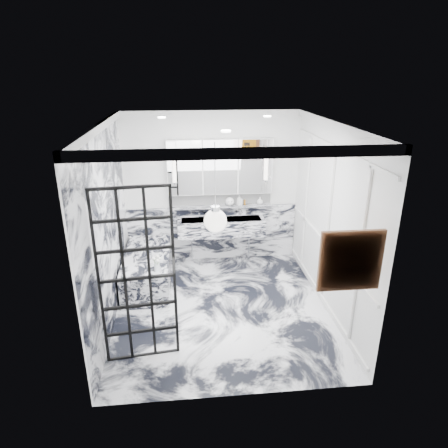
{
  "coord_description": "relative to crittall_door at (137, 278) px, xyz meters",
  "views": [
    {
      "loc": [
        -0.51,
        -5.28,
        3.45
      ],
      "look_at": [
        0.09,
        0.5,
        1.19
      ],
      "focal_mm": 32.0,
      "sensor_mm": 36.0,
      "label": 1
    }
  ],
  "objects": [
    {
      "name": "subway_tile",
      "position": [
        1.25,
        2.78,
        0.08
      ],
      "size": [
        1.9,
        0.03,
        0.23
      ],
      "primitive_type": "cube",
      "color": "white",
      "rests_on": "wall_back"
    },
    {
      "name": "artwork",
      "position": [
        2.27,
        -0.76,
        0.49
      ],
      "size": [
        0.57,
        0.05,
        0.57
      ],
      "primitive_type": "cube",
      "color": "gold",
      "rests_on": "wall_front"
    },
    {
      "name": "ceiling",
      "position": [
        1.1,
        1.0,
        1.67
      ],
      "size": [
        3.6,
        3.6,
        0.0
      ],
      "primitive_type": "plane",
      "rotation": [
        3.14,
        0.0,
        0.0
      ],
      "color": "white",
      "rests_on": "wall_back"
    },
    {
      "name": "wall_right",
      "position": [
        2.7,
        1.0,
        0.27
      ],
      "size": [
        0.0,
        3.6,
        3.6
      ],
      "primitive_type": "plane",
      "rotation": [
        1.57,
        0.0,
        -1.57
      ],
      "color": "white",
      "rests_on": "floor"
    },
    {
      "name": "wall_back",
      "position": [
        1.1,
        2.8,
        0.27
      ],
      "size": [
        3.6,
        0.0,
        3.6
      ],
      "primitive_type": "plane",
      "rotation": [
        1.57,
        0.0,
        0.0
      ],
      "color": "white",
      "rests_on": "floor"
    },
    {
      "name": "marble_clad_back",
      "position": [
        1.1,
        2.78,
        -0.6
      ],
      "size": [
        3.18,
        0.05,
        1.05
      ],
      "primitive_type": "cube",
      "color": "white",
      "rests_on": "floor"
    },
    {
      "name": "marble_clad_left",
      "position": [
        -0.48,
        1.0,
        0.21
      ],
      "size": [
        0.02,
        3.56,
        2.68
      ],
      "primitive_type": "cube",
      "color": "white",
      "rests_on": "floor"
    },
    {
      "name": "pendant_light",
      "position": [
        0.93,
        -0.15,
        0.75
      ],
      "size": [
        0.26,
        0.26,
        0.26
      ],
      "primitive_type": "sphere",
      "color": "white",
      "rests_on": "ceiling"
    },
    {
      "name": "trough_sink",
      "position": [
        1.25,
        2.56,
        -0.4
      ],
      "size": [
        1.6,
        0.45,
        0.3
      ],
      "primitive_type": "cube",
      "color": "silver",
      "rests_on": "wall_back"
    },
    {
      "name": "wall_left",
      "position": [
        -0.5,
        1.0,
        0.27
      ],
      "size": [
        0.0,
        3.6,
        3.6
      ],
      "primitive_type": "plane",
      "rotation": [
        1.57,
        0.0,
        1.57
      ],
      "color": "white",
      "rests_on": "floor"
    },
    {
      "name": "face_pot",
      "position": [
        1.43,
        2.71,
        0.04
      ],
      "size": [
        0.17,
        0.17,
        0.17
      ],
      "primitive_type": "sphere",
      "color": "white",
      "rests_on": "ledge"
    },
    {
      "name": "amber_bottle",
      "position": [
        1.71,
        2.71,
        0.01
      ],
      "size": [
        0.04,
        0.04,
        0.1
      ],
      "primitive_type": "cylinder",
      "color": "#8C5919",
      "rests_on": "ledge"
    },
    {
      "name": "panel_molding",
      "position": [
        2.68,
        1.0,
        0.17
      ],
      "size": [
        0.03,
        3.4,
        2.3
      ],
      "primitive_type": "cube",
      "color": "white",
      "rests_on": "floor"
    },
    {
      "name": "sconce_left",
      "position": [
        0.43,
        2.63,
        0.65
      ],
      "size": [
        0.07,
        0.07,
        0.4
      ],
      "primitive_type": "cylinder",
      "color": "white",
      "rests_on": "mirror_cabinet"
    },
    {
      "name": "floor",
      "position": [
        1.1,
        1.0,
        -1.13
      ],
      "size": [
        3.6,
        3.6,
        0.0
      ],
      "primitive_type": "plane",
      "color": "white",
      "rests_on": "ground"
    },
    {
      "name": "ledge",
      "position": [
        1.25,
        2.72,
        -0.06
      ],
      "size": [
        1.9,
        0.14,
        0.04
      ],
      "primitive_type": "cube",
      "color": "silver",
      "rests_on": "wall_back"
    },
    {
      "name": "wall_front",
      "position": [
        1.1,
        -0.8,
        0.27
      ],
      "size": [
        3.6,
        0.0,
        3.6
      ],
      "primitive_type": "plane",
      "rotation": [
        -1.57,
        0.0,
        0.0
      ],
      "color": "white",
      "rests_on": "floor"
    },
    {
      "name": "flower_vase",
      "position": [
        0.13,
        1.28,
        -0.52
      ],
      "size": [
        0.08,
        0.08,
        0.12
      ],
      "primitive_type": "cylinder",
      "color": "silver",
      "rests_on": "bathtub"
    },
    {
      "name": "sconce_right",
      "position": [
        2.07,
        2.63,
        0.65
      ],
      "size": [
        0.07,
        0.07,
        0.4
      ],
      "primitive_type": "cylinder",
      "color": "white",
      "rests_on": "mirror_cabinet"
    },
    {
      "name": "mirror_cabinet",
      "position": [
        1.25,
        2.73,
        0.69
      ],
      "size": [
        1.9,
        0.16,
        1.0
      ],
      "primitive_type": "cube",
      "color": "white",
      "rests_on": "wall_back"
    },
    {
      "name": "soap_bottle_c",
      "position": [
        1.99,
        2.71,
        0.04
      ],
      "size": [
        0.15,
        0.15,
        0.15
      ],
      "primitive_type": "imported",
      "rotation": [
        0.0,
        0.0,
        0.37
      ],
      "color": "silver",
      "rests_on": "ledge"
    },
    {
      "name": "crittall_door",
      "position": [
        0.0,
        0.0,
        0.0
      ],
      "size": [
        0.88,
        0.14,
        2.25
      ],
      "primitive_type": null,
      "rotation": [
        0.0,
        0.0,
        0.11
      ],
      "color": "black",
      "rests_on": "floor"
    },
    {
      "name": "soap_bottle_b",
      "position": [
        1.61,
        2.71,
        0.06
      ],
      "size": [
        0.1,
        0.11,
        0.19
      ],
      "primitive_type": "imported",
      "rotation": [
        0.0,
        0.0,
        0.25
      ],
      "color": "#4C4C51",
      "rests_on": "ledge"
    },
    {
      "name": "soap_bottle_a",
      "position": [
        1.59,
        2.71,
        0.06
      ],
      "size": [
        0.07,
        0.07,
        0.18
      ],
      "primitive_type": "imported",
      "rotation": [
        0.0,
        0.0,
        0.02
      ],
      "color": "#8C5919",
      "rests_on": "ledge"
    },
    {
      "name": "bathtub",
      "position": [
        -0.07,
        1.9,
        -0.85
      ],
      "size": [
        0.75,
        1.65,
        0.55
      ],
      "primitive_type": "cube",
      "color": "silver",
      "rests_on": "floor"
    }
  ]
}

